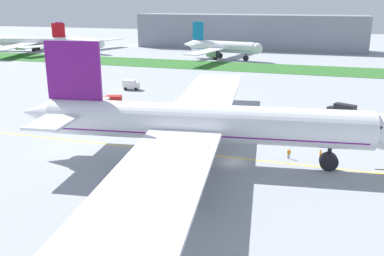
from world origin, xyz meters
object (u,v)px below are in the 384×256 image
Objects in this scene: parked_airliner_far_centre at (76,42)px; parked_airliner_far_right at (222,47)px; service_truck_fuel_bowser at (112,100)px; airliner_foreground at (199,124)px; service_truck_catering_van at (131,85)px; service_truck_baggage_loader at (342,111)px; ground_crew_wingwalker_starboard at (289,153)px; ground_crew_wingwalker_port at (249,137)px; ground_crew_marshaller_front at (320,154)px; parked_airliner_far_left at (31,42)px.

parked_airliner_far_right is (77.52, -6.24, 0.55)m from parked_airliner_far_centre.
parked_airliner_far_right is (5.81, 92.98, 4.02)m from service_truck_fuel_bowser.
service_truck_catering_van is (-35.78, 50.25, -4.99)m from airliner_foreground.
airliner_foreground is at bearing -78.09° from parked_airliner_far_right.
service_truck_baggage_loader reaches higher than service_truck_catering_van.
parked_airliner_far_centre is at bearing 143.42° from service_truck_baggage_loader.
service_truck_fuel_bowser reaches higher than ground_crew_wingwalker_starboard.
service_truck_baggage_loader is at bearing -36.58° from parked_airliner_far_centre.
airliner_foreground reaches higher than ground_crew_wingwalker_port.
service_truck_baggage_loader is 1.16× the size of service_truck_fuel_bowser.
parked_airliner_far_centre reaches higher than ground_crew_marshaller_front.
service_truck_catering_van is 0.09× the size of parked_airliner_far_right.
ground_crew_wingwalker_starboard is 0.26× the size of service_truck_baggage_loader.
ground_crew_wingwalker_starboard is 0.03× the size of parked_airliner_far_right.
airliner_foreground is 44.42m from service_truck_fuel_bowser.
ground_crew_wingwalker_starboard is 0.02× the size of parked_airliner_far_left.
parked_airliner_far_right is at bearing 111.16° from ground_crew_marshaller_front.
parked_airliner_far_centre reaches higher than service_truck_fuel_bowser.
ground_crew_marshaller_front is 0.02× the size of parked_airliner_far_left.
parked_airliner_far_left is (-147.00, 118.75, 3.79)m from ground_crew_marshaller_front.
service_truck_catering_van is 104.54m from parked_airliner_far_centre.
ground_crew_wingwalker_port is 0.32× the size of service_truck_catering_van.
airliner_foreground is 1.73× the size of parked_airliner_far_right.
ground_crew_marshaller_front is 28.99m from service_truck_baggage_loader.
ground_crew_wingwalker_port is at bearing 138.84° from ground_crew_wingwalker_starboard.
ground_crew_marshaller_front is at bearing -68.84° from parked_airliner_far_right.
ground_crew_marshaller_front is 69.77m from service_truck_catering_van.
service_truck_fuel_bowser is 1.12× the size of service_truck_catering_van.
parked_airliner_far_right is (-26.05, 123.51, -1.10)m from airliner_foreground.
airliner_foreground is at bearing -54.55° from service_truck_catering_van.
ground_crew_wingwalker_starboard is 0.34× the size of service_truck_catering_van.
airliner_foreground reaches higher than service_truck_fuel_bowser.
service_truck_fuel_bowser is at bearing -78.76° from service_truck_catering_van.
airliner_foreground reaches higher than parked_airliner_far_centre.
ground_crew_marshaller_front is 189.01m from parked_airliner_far_left.
parked_airliner_far_right is at bearing -1.30° from parked_airliner_far_left.
parked_airliner_far_left is (-151.02, 90.04, 3.12)m from service_truck_baggage_loader.
service_truck_fuel_bowser is 0.10× the size of parked_airliner_far_right.
ground_crew_wingwalker_port is at bearing -126.70° from service_truck_baggage_loader.
ground_crew_marshaller_front is at bearing -38.23° from service_truck_catering_van.
ground_crew_wingwalker_starboard is at bearing -71.19° from parked_airliner_far_right.
service_truck_baggage_loader is (23.04, 35.78, -4.85)m from airliner_foreground.
service_truck_catering_van is at bearing -39.34° from parked_airliner_far_left.
ground_crew_wingwalker_port is at bearing 65.06° from airliner_foreground.
ground_crew_wingwalker_port is 175.25m from parked_airliner_far_left.
service_truck_catering_van reaches higher than service_truck_fuel_bowser.
service_truck_fuel_bowser is at bearing -93.58° from parked_airliner_far_right.
service_truck_baggage_loader is at bearing -30.80° from parked_airliner_far_left.
ground_crew_wingwalker_starboard is (-5.05, -1.09, -0.00)m from ground_crew_marshaller_front.
ground_crew_marshaller_front is 0.31× the size of service_truck_fuel_bowser.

